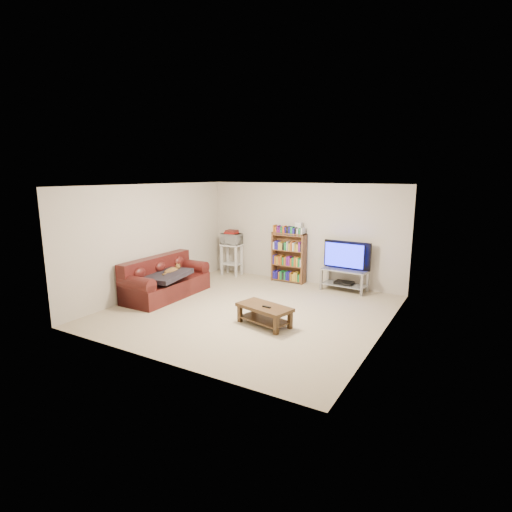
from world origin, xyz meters
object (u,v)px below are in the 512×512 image
Objects in this scene: bookshelf at (289,257)px; tv_stand at (344,276)px; sofa at (164,282)px; coffee_table at (264,312)px.

tv_stand is at bearing -3.78° from bookshelf.
sofa is at bearing -126.88° from bookshelf.
sofa is 1.93× the size of tv_stand.
bookshelf is (-1.44, 0.10, 0.29)m from tv_stand.
bookshelf is at bearing 179.15° from tv_stand.
coffee_table is 0.87× the size of bookshelf.
coffee_table is (2.72, -0.41, -0.06)m from sofa.
tv_stand reaches higher than coffee_table.
coffee_table is at bearing -98.32° from tv_stand.
coffee_table is at bearing -72.41° from bookshelf.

